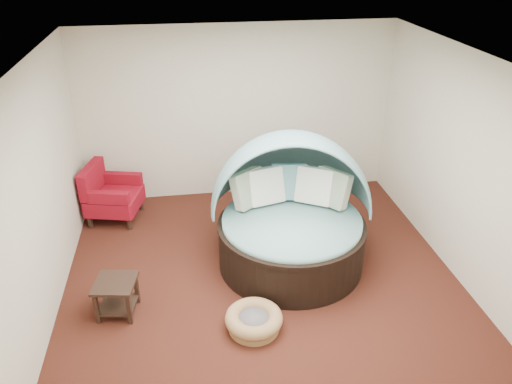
{
  "coord_description": "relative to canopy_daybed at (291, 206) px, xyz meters",
  "views": [
    {
      "loc": [
        -0.87,
        -5.09,
        4.02
      ],
      "look_at": [
        0.01,
        0.6,
        0.97
      ],
      "focal_mm": 35.0,
      "sensor_mm": 36.0,
      "label": 1
    }
  ],
  "objects": [
    {
      "name": "canopy_daybed",
      "position": [
        0.0,
        0.0,
        0.0
      ],
      "size": [
        2.24,
        2.18,
        1.78
      ],
      "rotation": [
        0.0,
        0.0,
        -0.13
      ],
      "color": "black",
      "rests_on": "floor"
    },
    {
      "name": "pet_basket",
      "position": [
        -0.69,
        -1.28,
        -0.7
      ],
      "size": [
        0.84,
        0.84,
        0.23
      ],
      "rotation": [
        0.0,
        0.0,
        0.36
      ],
      "color": "olive",
      "rests_on": "floor"
    },
    {
      "name": "side_table",
      "position": [
        -2.22,
        -0.77,
        -0.54
      ],
      "size": [
        0.53,
        0.53,
        0.44
      ],
      "rotation": [
        0.0,
        0.0,
        -0.17
      ],
      "color": "black",
      "rests_on": "floor"
    },
    {
      "name": "floor",
      "position": [
        -0.45,
        -0.42,
        -0.82
      ],
      "size": [
        5.0,
        5.0,
        0.0
      ],
      "primitive_type": "plane",
      "color": "#401B12",
      "rests_on": "ground"
    },
    {
      "name": "red_armchair",
      "position": [
        -2.5,
        1.48,
        -0.41
      ],
      "size": [
        0.92,
        0.92,
        0.89
      ],
      "rotation": [
        0.0,
        0.0,
        -0.24
      ],
      "color": "black",
      "rests_on": "floor"
    },
    {
      "name": "ceiling",
      "position": [
        -0.45,
        -0.42,
        1.98
      ],
      "size": [
        5.0,
        5.0,
        0.0
      ],
      "primitive_type": "plane",
      "rotation": [
        3.14,
        0.0,
        0.0
      ],
      "color": "white",
      "rests_on": "wall_back"
    },
    {
      "name": "wall_back",
      "position": [
        -0.45,
        2.08,
        0.58
      ],
      "size": [
        5.0,
        0.0,
        5.0
      ],
      "primitive_type": "plane",
      "rotation": [
        1.57,
        0.0,
        0.0
      ],
      "color": "beige",
      "rests_on": "floor"
    },
    {
      "name": "wall_front",
      "position": [
        -0.45,
        -2.92,
        0.58
      ],
      "size": [
        5.0,
        0.0,
        5.0
      ],
      "primitive_type": "plane",
      "rotation": [
        -1.57,
        0.0,
        0.0
      ],
      "color": "beige",
      "rests_on": "floor"
    },
    {
      "name": "wall_left",
      "position": [
        -2.95,
        -0.42,
        0.58
      ],
      "size": [
        0.0,
        5.0,
        5.0
      ],
      "primitive_type": "plane",
      "rotation": [
        1.57,
        0.0,
        1.57
      ],
      "color": "beige",
      "rests_on": "floor"
    },
    {
      "name": "wall_right",
      "position": [
        2.05,
        -0.42,
        0.58
      ],
      "size": [
        0.0,
        5.0,
        5.0
      ],
      "primitive_type": "plane",
      "rotation": [
        1.57,
        0.0,
        -1.57
      ],
      "color": "beige",
      "rests_on": "floor"
    }
  ]
}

